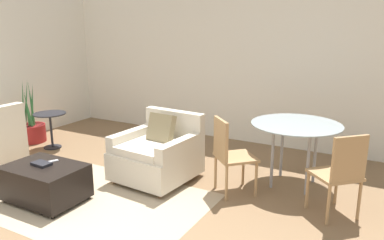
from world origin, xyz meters
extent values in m
cube|color=white|center=(0.00, 3.91, 1.38)|extent=(12.00, 0.06, 2.75)
cube|color=tan|center=(-0.42, 0.96, 0.00)|extent=(2.66, 1.71, 0.00)
cube|color=brown|center=(-0.42, 0.32, 0.00)|extent=(2.61, 0.06, 0.00)
cube|color=brown|center=(-0.42, 0.53, 0.00)|extent=(2.61, 0.06, 0.00)
cube|color=brown|center=(-0.42, 0.74, 0.00)|extent=(2.61, 0.06, 0.00)
cube|color=brown|center=(-0.42, 0.96, 0.00)|extent=(2.61, 0.06, 0.00)
cube|color=brown|center=(-0.42, 1.17, 0.00)|extent=(2.61, 0.06, 0.00)
cube|color=brown|center=(-0.42, 1.39, 0.00)|extent=(2.61, 0.06, 0.00)
cube|color=brown|center=(-0.42, 1.60, 0.00)|extent=(2.61, 0.06, 0.00)
cube|color=beige|center=(-2.64, 1.53, 0.55)|extent=(0.83, 0.12, 0.26)
cube|color=beige|center=(-0.04, 1.80, 0.23)|extent=(0.95, 0.99, 0.34)
cube|color=beige|center=(-0.04, 1.76, 0.45)|extent=(0.70, 0.85, 0.10)
cube|color=beige|center=(-0.01, 2.19, 0.62)|extent=(0.89, 0.19, 0.43)
cube|color=beige|center=(-0.42, 1.83, 0.50)|extent=(0.19, 0.85, 0.20)
cube|color=beige|center=(0.34, 1.76, 0.50)|extent=(0.19, 0.85, 0.20)
cylinder|color=brown|center=(-0.43, 1.45, 0.03)|extent=(0.05, 0.05, 0.06)
cylinder|color=brown|center=(0.29, 1.39, 0.03)|extent=(0.05, 0.05, 0.06)
cylinder|color=brown|center=(-0.37, 2.20, 0.03)|extent=(0.05, 0.05, 0.06)
cylinder|color=brown|center=(0.35, 2.15, 0.03)|extent=(0.05, 0.05, 0.06)
cube|color=#8E7F5B|center=(-0.03, 1.91, 0.66)|extent=(0.37, 0.23, 0.36)
cube|color=black|center=(-0.79, 0.72, 0.23)|extent=(0.85, 0.60, 0.37)
cylinder|color=black|center=(-1.17, 0.47, 0.02)|extent=(0.04, 0.04, 0.04)
cylinder|color=black|center=(-0.42, 0.47, 0.02)|extent=(0.04, 0.04, 0.04)
cylinder|color=black|center=(-1.17, 0.97, 0.02)|extent=(0.04, 0.04, 0.04)
cylinder|color=black|center=(-0.42, 0.97, 0.02)|extent=(0.04, 0.04, 0.04)
cube|color=black|center=(-0.83, 0.72, 0.43)|extent=(0.22, 0.14, 0.03)
cube|color=#B7B7BC|center=(-0.82, 0.85, 0.42)|extent=(0.10, 0.15, 0.01)
cylinder|color=maroon|center=(-2.79, 2.14, 0.15)|extent=(0.44, 0.44, 0.29)
cylinder|color=black|center=(-2.79, 2.14, 0.28)|extent=(0.40, 0.40, 0.02)
cone|color=#2D6B38|center=(-2.74, 2.13, 0.66)|extent=(0.04, 0.08, 0.74)
cone|color=#2D6B38|center=(-2.77, 2.17, 0.59)|extent=(0.08, 0.07, 0.60)
cone|color=#2D6B38|center=(-2.79, 2.21, 0.64)|extent=(0.15, 0.05, 0.69)
cone|color=#2D6B38|center=(-2.90, 2.17, 0.67)|extent=(0.08, 0.15, 0.75)
cone|color=#2D6B38|center=(-2.89, 2.10, 0.66)|extent=(0.08, 0.13, 0.74)
cone|color=#2D6B38|center=(-2.79, 2.09, 0.58)|extent=(0.10, 0.05, 0.57)
cone|color=#2D6B38|center=(-2.71, 2.05, 0.58)|extent=(0.10, 0.09, 0.59)
cylinder|color=black|center=(-2.23, 2.06, 0.56)|extent=(0.50, 0.50, 0.02)
cylinder|color=black|center=(-2.23, 2.06, 0.29)|extent=(0.04, 0.04, 0.54)
cylinder|color=black|center=(-2.23, 2.06, 0.01)|extent=(0.27, 0.27, 0.02)
cylinder|color=#99A8AD|center=(1.52, 2.48, 0.77)|extent=(1.07, 1.07, 0.01)
cylinder|color=#99999E|center=(1.31, 2.27, 0.38)|extent=(0.04, 0.04, 0.77)
cylinder|color=#99999E|center=(1.72, 2.27, 0.38)|extent=(0.04, 0.04, 0.77)
cylinder|color=#99999E|center=(1.31, 2.68, 0.38)|extent=(0.04, 0.04, 0.77)
cylinder|color=#99999E|center=(1.72, 2.68, 0.38)|extent=(0.04, 0.04, 0.77)
cube|color=tan|center=(0.98, 1.94, 0.43)|extent=(0.59, 0.59, 0.03)
cube|color=tan|center=(0.84, 1.80, 0.68)|extent=(0.29, 0.29, 0.45)
cylinder|color=tan|center=(1.23, 1.94, 0.21)|extent=(0.03, 0.03, 0.42)
cylinder|color=tan|center=(0.98, 2.19, 0.21)|extent=(0.03, 0.03, 0.42)
cylinder|color=tan|center=(0.98, 1.68, 0.21)|extent=(0.03, 0.03, 0.42)
cylinder|color=tan|center=(0.72, 1.94, 0.21)|extent=(0.03, 0.03, 0.42)
cube|color=tan|center=(2.06, 1.94, 0.43)|extent=(0.59, 0.59, 0.03)
cube|color=tan|center=(2.19, 1.80, 0.68)|extent=(0.29, 0.29, 0.45)
cylinder|color=tan|center=(2.06, 2.19, 0.21)|extent=(0.03, 0.03, 0.42)
cylinder|color=tan|center=(1.80, 1.94, 0.21)|extent=(0.03, 0.03, 0.42)
cylinder|color=tan|center=(2.31, 1.94, 0.21)|extent=(0.03, 0.03, 0.42)
cylinder|color=tan|center=(2.06, 1.68, 0.21)|extent=(0.03, 0.03, 0.42)
camera|label=1|loc=(2.49, -1.88, 1.91)|focal=35.00mm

